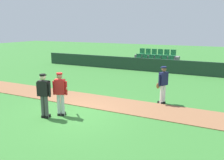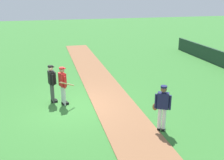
% 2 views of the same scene
% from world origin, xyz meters
% --- Properties ---
extents(ground_plane, '(80.00, 80.00, 0.00)m').
position_xyz_m(ground_plane, '(0.00, 0.00, 0.00)').
color(ground_plane, '#33702D').
extents(infield_dirt_path, '(28.00, 1.94, 0.03)m').
position_xyz_m(infield_dirt_path, '(0.00, 1.91, 0.01)').
color(infield_dirt_path, brown).
rests_on(infield_dirt_path, ground).
extents(batter_red_jersey, '(0.74, 0.69, 1.76)m').
position_xyz_m(batter_red_jersey, '(-0.27, -0.30, 0.97)').
color(batter_red_jersey, silver).
rests_on(batter_red_jersey, ground).
extents(umpire_home_plate, '(0.58, 0.37, 1.76)m').
position_xyz_m(umpire_home_plate, '(-0.70, -0.76, 1.00)').
color(umpire_home_plate, '#4C4C4C').
rests_on(umpire_home_plate, ground).
extents(runner_navy_jersey, '(0.48, 0.58, 1.76)m').
position_xyz_m(runner_navy_jersey, '(2.99, 2.99, 0.96)').
color(runner_navy_jersey, white).
rests_on(runner_navy_jersey, ground).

